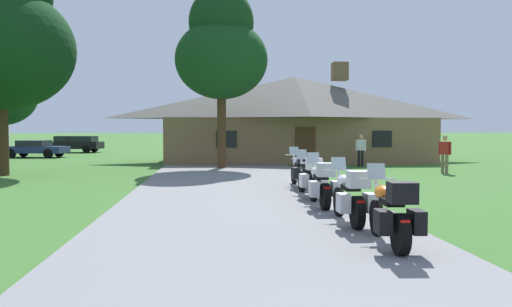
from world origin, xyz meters
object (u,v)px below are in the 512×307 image
Objects in this scene: tree_left_near at (1,32)px; tree_by_lodge_front at (221,49)px; motorcycle_orange_nearest_to_camera at (392,214)px; bystander_red_shirt_beside_signpost at (445,152)px; motorcycle_black_fourth_in_row at (309,177)px; motorcycle_white_farthest_in_row at (300,170)px; parked_black_suv_far_left at (75,143)px; parked_navy_sedan_far_left at (35,148)px; motorcycle_white_third_in_row at (321,185)px; bystander_white_shirt_near_lodge at (361,149)px; motorcycle_white_second_in_row at (351,197)px.

tree_by_lodge_front is at bearing 16.65° from tree_left_near.
bystander_red_shirt_beside_signpost is (7.49, 13.80, 0.34)m from motorcycle_orange_nearest_to_camera.
motorcycle_black_fourth_in_row is at bearing -35.31° from tree_left_near.
motorcycle_black_fourth_in_row is at bearing -96.44° from motorcycle_white_farthest_in_row.
parked_black_suv_far_left is 7.60m from parked_navy_sedan_far_left.
parked_navy_sedan_far_left is (-22.60, 14.83, -0.31)m from bystander_red_shirt_beside_signpost.
motorcycle_black_fourth_in_row is (0.10, 1.98, 0.00)m from motorcycle_white_third_in_row.
tree_left_near is (-11.48, 10.18, 5.47)m from motorcycle_white_third_in_row.
bystander_white_shirt_near_lodge is at bearing 60.04° from motorcycle_white_farthest_in_row.
tree_left_near reaches higher than motorcycle_black_fourth_in_row.
motorcycle_white_second_in_row is 1.24× the size of bystander_red_shirt_beside_signpost.
motorcycle_white_third_in_row is at bearing -96.04° from motorcycle_white_farthest_in_row.
parked_black_suv_far_left is (-14.44, 27.57, 0.17)m from motorcycle_white_farthest_in_row.
motorcycle_white_farthest_in_row is 31.13m from parked_black_suv_far_left.
tree_left_near reaches higher than motorcycle_white_second_in_row.
motorcycle_black_fourth_in_row is at bearing 85.42° from bystander_red_shirt_beside_signpost.
motorcycle_white_third_in_row is 0.23× the size of tree_by_lodge_front.
motorcycle_white_third_in_row is 1.24× the size of bystander_white_shirt_near_lodge.
parked_black_suv_far_left is (-2.71, 21.69, -5.30)m from tree_left_near.
parked_black_suv_far_left is (-21.88, 22.39, -0.17)m from bystander_red_shirt_beside_signpost.
parked_black_suv_far_left reaches higher than motorcycle_black_fourth_in_row.
motorcycle_white_second_in_row reaches higher than parked_navy_sedan_far_left.
motorcycle_orange_nearest_to_camera is 32.37m from parked_navy_sedan_far_left.
motorcycle_black_fourth_in_row is (0.00, 4.28, 0.00)m from motorcycle_white_second_in_row.
parked_black_suv_far_left is at bearing 114.60° from motorcycle_white_third_in_row.
motorcycle_white_third_in_row is 0.47× the size of parked_navy_sedan_far_left.
motorcycle_white_second_in_row is 4.28m from motorcycle_black_fourth_in_row.
motorcycle_white_second_in_row is (-0.11, 2.01, 0.00)m from motorcycle_orange_nearest_to_camera.
bystander_red_shirt_beside_signpost is 0.17× the size of tree_left_near.
parked_black_suv_far_left reaches higher than motorcycle_orange_nearest_to_camera.
motorcycle_white_farthest_in_row is at bearing 87.23° from motorcycle_white_third_in_row.
motorcycle_white_third_in_row is 12.21m from bystander_red_shirt_beside_signpost.
tree_by_lodge_front is at bearing 102.02° from motorcycle_orange_nearest_to_camera.
motorcycle_white_second_in_row is 6.61m from motorcycle_white_farthest_in_row.
tree_by_lodge_front reaches higher than bystander_white_shirt_near_lodge.
bystander_white_shirt_near_lodge is at bearing 6.66° from tree_by_lodge_front.
tree_by_lodge_front is at bearing 21.22° from bystander_red_shirt_beside_signpost.
parked_black_suv_far_left reaches higher than parked_navy_sedan_far_left.
motorcycle_orange_nearest_to_camera is 2.01m from motorcycle_white_second_in_row.
motorcycle_white_third_in_row is at bearing -140.43° from parked_navy_sedan_far_left.
tree_left_near is 2.08× the size of parked_black_suv_far_left.
motorcycle_orange_nearest_to_camera is 1.00× the size of motorcycle_black_fourth_in_row.
motorcycle_white_second_in_row is 0.43× the size of parked_black_suv_far_left.
parked_black_suv_far_left is (-14.40, 36.19, 0.17)m from motorcycle_orange_nearest_to_camera.
motorcycle_white_second_in_row is 0.23× the size of tree_by_lodge_front.
motorcycle_white_third_in_row is 28.51m from parked_navy_sedan_far_left.
motorcycle_white_farthest_in_row is 10.45m from tree_by_lodge_front.
bystander_white_shirt_near_lodge reaches higher than motorcycle_white_third_in_row.
motorcycle_orange_nearest_to_camera is at bearing -92.99° from motorcycle_white_farthest_in_row.
motorcycle_black_fourth_in_row is 0.23× the size of tree_by_lodge_front.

